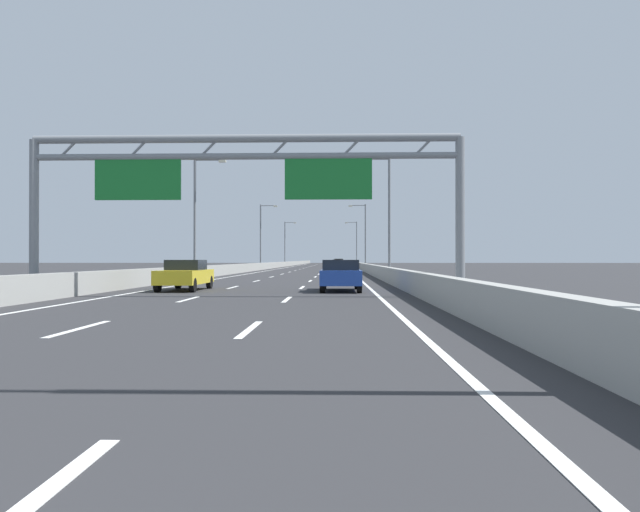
{
  "coord_description": "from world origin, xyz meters",
  "views": [
    {
      "loc": [
        3.64,
        0.31,
        1.47
      ],
      "look_at": [
        1.11,
        84.07,
        1.92
      ],
      "focal_mm": 32.93,
      "sensor_mm": 36.0,
      "label": 1
    }
  ],
  "objects_px": {
    "streetlamp_left_far": "(262,232)",
    "yellow_car": "(185,275)",
    "streetlamp_left_mid": "(198,210)",
    "streetlamp_right_far": "(364,232)",
    "streetlamp_right_distant": "(356,241)",
    "streetlamp_right_mid": "(386,209)",
    "orange_car": "(339,263)",
    "blue_car": "(341,275)",
    "sign_gantry": "(242,173)",
    "black_car": "(338,264)",
    "streetlamp_left_distant": "(286,241)"
  },
  "relations": [
    {
      "from": "streetlamp_left_far",
      "to": "yellow_car",
      "type": "bearing_deg",
      "value": -86.17
    },
    {
      "from": "streetlamp_left_mid",
      "to": "streetlamp_left_far",
      "type": "height_order",
      "value": "same"
    },
    {
      "from": "streetlamp_right_far",
      "to": "streetlamp_right_distant",
      "type": "bearing_deg",
      "value": 90.0
    },
    {
      "from": "streetlamp_right_mid",
      "to": "yellow_car",
      "type": "xyz_separation_m",
      "value": [
        -11.02,
        -18.7,
        -4.66
      ]
    },
    {
      "from": "streetlamp_right_distant",
      "to": "orange_car",
      "type": "xyz_separation_m",
      "value": [
        -3.64,
        -16.41,
        -4.63
      ]
    },
    {
      "from": "streetlamp_right_distant",
      "to": "blue_car",
      "type": "bearing_deg",
      "value": -92.15
    },
    {
      "from": "sign_gantry",
      "to": "streetlamp_right_far",
      "type": "relative_size",
      "value": 1.8
    },
    {
      "from": "streetlamp_left_far",
      "to": "black_car",
      "type": "distance_m",
      "value": 12.59
    },
    {
      "from": "sign_gantry",
      "to": "streetlamp_right_mid",
      "type": "distance_m",
      "value": 24.53
    },
    {
      "from": "streetlamp_left_far",
      "to": "orange_car",
      "type": "height_order",
      "value": "streetlamp_left_far"
    },
    {
      "from": "streetlamp_left_far",
      "to": "yellow_car",
      "type": "distance_m",
      "value": 58.69
    },
    {
      "from": "yellow_car",
      "to": "streetlamp_right_distant",
      "type": "bearing_deg",
      "value": 83.59
    },
    {
      "from": "orange_car",
      "to": "streetlamp_right_mid",
      "type": "bearing_deg",
      "value": -86.69
    },
    {
      "from": "sign_gantry",
      "to": "streetlamp_right_mid",
      "type": "bearing_deg",
      "value": 72.01
    },
    {
      "from": "streetlamp_right_mid",
      "to": "blue_car",
      "type": "distance_m",
      "value": 20.08
    },
    {
      "from": "streetlamp_left_far",
      "to": "streetlamp_left_distant",
      "type": "bearing_deg",
      "value": 90.0
    },
    {
      "from": "streetlamp_right_mid",
      "to": "streetlamp_right_distant",
      "type": "bearing_deg",
      "value": 90.0
    },
    {
      "from": "streetlamp_right_mid",
      "to": "streetlamp_right_distant",
      "type": "relative_size",
      "value": 1.0
    },
    {
      "from": "streetlamp_right_far",
      "to": "streetlamp_left_distant",
      "type": "xyz_separation_m",
      "value": [
        -14.93,
        39.67,
        0.0
      ]
    },
    {
      "from": "streetlamp_right_distant",
      "to": "streetlamp_left_far",
      "type": "bearing_deg",
      "value": -110.63
    },
    {
      "from": "streetlamp_left_distant",
      "to": "black_car",
      "type": "height_order",
      "value": "streetlamp_left_distant"
    },
    {
      "from": "streetlamp_right_mid",
      "to": "streetlamp_right_distant",
      "type": "height_order",
      "value": "same"
    },
    {
      "from": "blue_car",
      "to": "black_car",
      "type": "bearing_deg",
      "value": 90.12
    },
    {
      "from": "sign_gantry",
      "to": "streetlamp_left_mid",
      "type": "relative_size",
      "value": 1.8
    },
    {
      "from": "streetlamp_right_mid",
      "to": "orange_car",
      "type": "height_order",
      "value": "streetlamp_right_mid"
    },
    {
      "from": "streetlamp_left_mid",
      "to": "streetlamp_right_mid",
      "type": "relative_size",
      "value": 1.0
    },
    {
      "from": "yellow_car",
      "to": "blue_car",
      "type": "height_order",
      "value": "blue_car"
    },
    {
      "from": "streetlamp_left_distant",
      "to": "black_car",
      "type": "distance_m",
      "value": 44.89
    },
    {
      "from": "sign_gantry",
      "to": "yellow_car",
      "type": "bearing_deg",
      "value": 126.73
    },
    {
      "from": "streetlamp_left_far",
      "to": "streetlamp_right_distant",
      "type": "height_order",
      "value": "same"
    },
    {
      "from": "sign_gantry",
      "to": "black_car",
      "type": "relative_size",
      "value": 4.1
    },
    {
      "from": "streetlamp_left_mid",
      "to": "streetlamp_right_distant",
      "type": "distance_m",
      "value": 80.73
    },
    {
      "from": "streetlamp_right_mid",
      "to": "streetlamp_right_far",
      "type": "relative_size",
      "value": 1.0
    },
    {
      "from": "streetlamp_right_mid",
      "to": "streetlamp_left_far",
      "type": "height_order",
      "value": "same"
    },
    {
      "from": "blue_car",
      "to": "streetlamp_left_distant",
      "type": "bearing_deg",
      "value": 96.51
    },
    {
      "from": "orange_car",
      "to": "streetlamp_right_distant",
      "type": "bearing_deg",
      "value": 77.48
    },
    {
      "from": "blue_car",
      "to": "streetlamp_right_far",
      "type": "bearing_deg",
      "value": 86.41
    },
    {
      "from": "streetlamp_left_distant",
      "to": "yellow_car",
      "type": "bearing_deg",
      "value": -87.72
    },
    {
      "from": "streetlamp_left_mid",
      "to": "orange_car",
      "type": "bearing_deg",
      "value": 79.83
    },
    {
      "from": "streetlamp_right_far",
      "to": "orange_car",
      "type": "height_order",
      "value": "streetlamp_right_far"
    },
    {
      "from": "streetlamp_left_mid",
      "to": "streetlamp_left_far",
      "type": "bearing_deg",
      "value": 90.0
    },
    {
      "from": "orange_car",
      "to": "yellow_car",
      "type": "bearing_deg",
      "value": -95.16
    },
    {
      "from": "streetlamp_left_far",
      "to": "streetlamp_right_distant",
      "type": "relative_size",
      "value": 1.0
    },
    {
      "from": "streetlamp_left_mid",
      "to": "blue_car",
      "type": "xyz_separation_m",
      "value": [
        11.24,
        -19.18,
        -4.66
      ]
    },
    {
      "from": "sign_gantry",
      "to": "streetlamp_left_mid",
      "type": "bearing_deg",
      "value": 107.51
    },
    {
      "from": "streetlamp_left_mid",
      "to": "streetlamp_right_distant",
      "type": "bearing_deg",
      "value": 79.34
    },
    {
      "from": "streetlamp_left_mid",
      "to": "streetlamp_right_distant",
      "type": "height_order",
      "value": "same"
    },
    {
      "from": "black_car",
      "to": "orange_car",
      "type": "distance_m",
      "value": 26.83
    },
    {
      "from": "yellow_car",
      "to": "orange_car",
      "type": "bearing_deg",
      "value": 84.84
    },
    {
      "from": "black_car",
      "to": "orange_car",
      "type": "relative_size",
      "value": 1.01
    }
  ]
}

